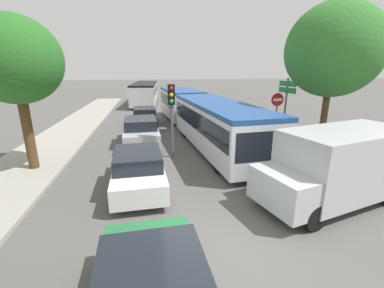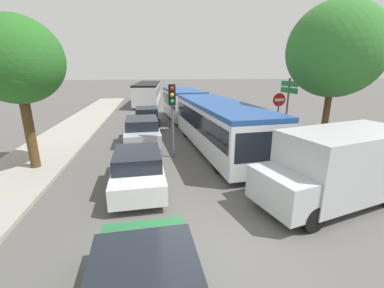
{
  "view_description": "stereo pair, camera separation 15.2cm",
  "coord_description": "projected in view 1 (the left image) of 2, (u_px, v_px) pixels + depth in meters",
  "views": [
    {
      "loc": [
        -1.43,
        -4.62,
        4.06
      ],
      "look_at": [
        0.2,
        4.98,
        1.2
      ],
      "focal_mm": 24.0,
      "sensor_mm": 36.0,
      "label": 1
    },
    {
      "loc": [
        -1.28,
        -4.64,
        4.06
      ],
      "look_at": [
        0.2,
        4.98,
        1.2
      ],
      "focal_mm": 24.0,
      "sensor_mm": 36.0,
      "label": 2
    }
  ],
  "objects": [
    {
      "name": "queued_car_white",
      "position": [
        139.0,
        169.0,
        8.92
      ],
      "size": [
        1.85,
        4.03,
        1.38
      ],
      "rotation": [
        0.0,
        0.0,
        1.61
      ],
      "color": "white",
      "rests_on": "ground"
    },
    {
      "name": "city_bus_rear",
      "position": [
        145.0,
        92.0,
        30.81
      ],
      "size": [
        3.28,
        11.55,
        2.45
      ],
      "rotation": [
        0.0,
        0.0,
        1.5
      ],
      "color": "silver",
      "rests_on": "ground"
    },
    {
      "name": "kerb_strip_left",
      "position": [
        72.0,
        130.0,
        17.52
      ],
      "size": [
        3.2,
        37.22,
        0.14
      ],
      "primitive_type": "cube",
      "color": "#9E998E",
      "rests_on": "ground"
    },
    {
      "name": "traffic_light",
      "position": [
        172.0,
        105.0,
        11.57
      ],
      "size": [
        0.34,
        0.37,
        3.4
      ],
      "rotation": [
        0.0,
        0.0,
        -1.64
      ],
      "color": "#56595E",
      "rests_on": "ground"
    },
    {
      "name": "queued_car_silver",
      "position": [
        141.0,
        131.0,
        14.16
      ],
      "size": [
        2.0,
        4.35,
        1.49
      ],
      "rotation": [
        0.0,
        0.0,
        1.61
      ],
      "color": "#B7BABF",
      "rests_on": "ground"
    },
    {
      "name": "direction_sign_post",
      "position": [
        286.0,
        98.0,
        13.81
      ],
      "size": [
        0.22,
        1.4,
        3.6
      ],
      "rotation": [
        0.0,
        0.0,
        3.25
      ],
      "color": "#56595E",
      "rests_on": "ground"
    },
    {
      "name": "white_van",
      "position": [
        339.0,
        164.0,
        7.86
      ],
      "size": [
        5.33,
        3.14,
        2.31
      ],
      "rotation": [
        0.0,
        0.0,
        3.4
      ],
      "color": "#B7BABF",
      "rests_on": "ground"
    },
    {
      "name": "ground_plane",
      "position": [
        220.0,
        257.0,
        5.74
      ],
      "size": [
        200.0,
        200.0,
        0.0
      ],
      "primitive_type": "plane",
      "color": "#565451"
    },
    {
      "name": "tree_right_near",
      "position": [
        335.0,
        53.0,
        11.29
      ],
      "size": [
        4.14,
        4.14,
        6.88
      ],
      "color": "#51381E",
      "rests_on": "ground"
    },
    {
      "name": "articulated_bus",
      "position": [
        198.0,
        112.0,
        16.39
      ],
      "size": [
        3.93,
        16.61,
        2.44
      ],
      "rotation": [
        0.0,
        0.0,
        -1.48
      ],
      "color": "silver",
      "rests_on": "ground"
    },
    {
      "name": "queued_car_black",
      "position": [
        145.0,
        117.0,
        18.81
      ],
      "size": [
        1.82,
        3.96,
        1.35
      ],
      "rotation": [
        0.0,
        0.0,
        1.61
      ],
      "color": "black",
      "rests_on": "ground"
    },
    {
      "name": "no_entry_sign",
      "position": [
        276.0,
        111.0,
        13.9
      ],
      "size": [
        0.7,
        0.08,
        2.82
      ],
      "rotation": [
        0.0,
        0.0,
        -1.57
      ],
      "color": "#56595E",
      "rests_on": "ground"
    },
    {
      "name": "tree_left_mid",
      "position": [
        15.0,
        63.0,
        9.37
      ],
      "size": [
        3.35,
        3.35,
        5.98
      ],
      "color": "#51381E",
      "rests_on": "ground"
    }
  ]
}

